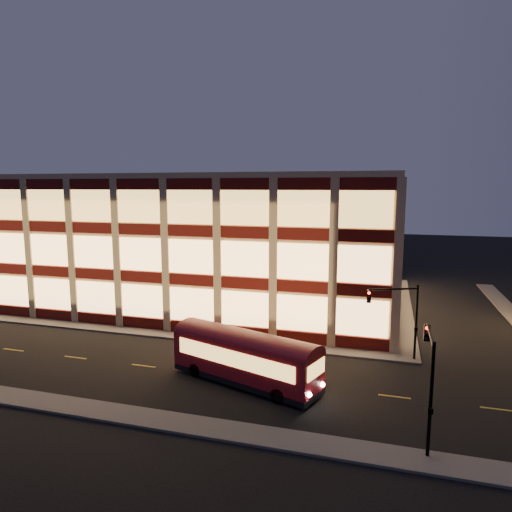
% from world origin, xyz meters
% --- Properties ---
extents(ground, '(200.00, 200.00, 0.00)m').
position_xyz_m(ground, '(0.00, 0.00, 0.00)').
color(ground, black).
rests_on(ground, ground).
extents(sidewalk_office_south, '(54.00, 2.00, 0.15)m').
position_xyz_m(sidewalk_office_south, '(-3.00, 1.00, 0.07)').
color(sidewalk_office_south, '#514F4C').
rests_on(sidewalk_office_south, ground).
extents(sidewalk_office_east, '(2.00, 30.00, 0.15)m').
position_xyz_m(sidewalk_office_east, '(23.00, 17.00, 0.07)').
color(sidewalk_office_east, '#514F4C').
rests_on(sidewalk_office_east, ground).
extents(sidewalk_tower_west, '(2.00, 30.00, 0.15)m').
position_xyz_m(sidewalk_tower_west, '(34.00, 17.00, 0.07)').
color(sidewalk_tower_west, '#514F4C').
rests_on(sidewalk_tower_west, ground).
extents(sidewalk_near, '(100.00, 2.00, 0.15)m').
position_xyz_m(sidewalk_near, '(0.00, -13.00, 0.07)').
color(sidewalk_near, '#514F4C').
rests_on(sidewalk_near, ground).
extents(office_building, '(50.45, 30.45, 14.50)m').
position_xyz_m(office_building, '(-2.91, 16.91, 7.25)').
color(office_building, tan).
rests_on(office_building, ground).
extents(traffic_signal_far, '(3.79, 1.87, 6.00)m').
position_xyz_m(traffic_signal_far, '(22.21, 0.24, 4.11)').
color(traffic_signal_far, black).
rests_on(traffic_signal_far, ground).
extents(traffic_signal_near, '(0.32, 4.45, 6.00)m').
position_xyz_m(traffic_signal_near, '(23.50, -11.03, 4.13)').
color(traffic_signal_near, black).
rests_on(traffic_signal_near, ground).
extents(trolley_bus, '(11.07, 6.05, 3.65)m').
position_xyz_m(trolley_bus, '(12.19, -6.67, 2.02)').
color(trolley_bus, maroon).
rests_on(trolley_bus, ground).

